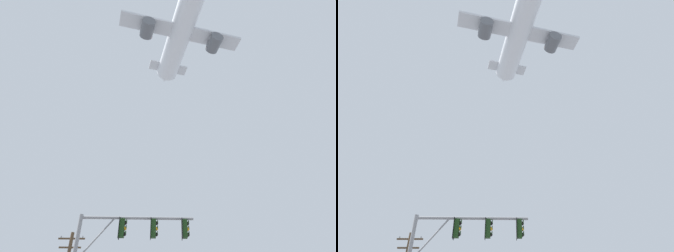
# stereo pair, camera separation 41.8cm
# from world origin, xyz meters

# --- Properties ---
(signal_pole_near) EXTENTS (5.93, 0.53, 6.71)m
(signal_pole_near) POSITION_xyz_m (-2.54, 7.89, 5.17)
(signal_pole_near) COLOR gray
(signal_pole_near) RESTS_ON ground
(airplane) EXTENTS (19.65, 25.44, 6.96)m
(airplane) POSITION_xyz_m (2.23, 19.70, 40.94)
(airplane) COLOR white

